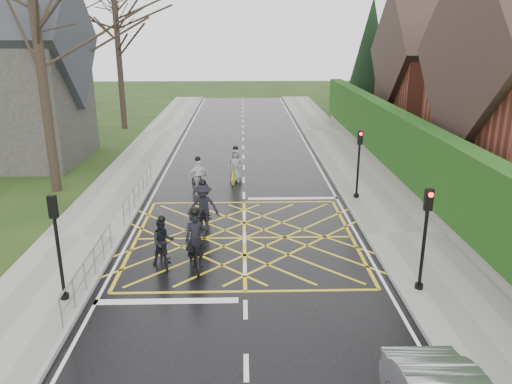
{
  "coord_description": "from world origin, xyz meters",
  "views": [
    {
      "loc": [
        -0.04,
        -17.11,
        7.37
      ],
      "look_at": [
        0.47,
        1.53,
        1.3
      ],
      "focal_mm": 35.0,
      "sensor_mm": 36.0,
      "label": 1
    }
  ],
  "objects_px": {
    "cyclist_mid": "(203,212)",
    "cyclist_lead": "(236,169)",
    "cyclist_rear": "(196,248)",
    "cyclist_front": "(198,181)",
    "cyclist_back": "(163,246)"
  },
  "relations": [
    {
      "from": "cyclist_mid",
      "to": "cyclist_lead",
      "type": "xyz_separation_m",
      "value": [
        1.16,
        6.43,
        -0.1
      ]
    },
    {
      "from": "cyclist_rear",
      "to": "cyclist_mid",
      "type": "distance_m",
      "value": 3.17
    },
    {
      "from": "cyclist_mid",
      "to": "cyclist_front",
      "type": "height_order",
      "value": "cyclist_mid"
    },
    {
      "from": "cyclist_rear",
      "to": "cyclist_front",
      "type": "distance_m",
      "value": 7.59
    },
    {
      "from": "cyclist_rear",
      "to": "cyclist_back",
      "type": "height_order",
      "value": "cyclist_rear"
    },
    {
      "from": "cyclist_back",
      "to": "cyclist_front",
      "type": "xyz_separation_m",
      "value": [
        0.55,
        7.35,
        0.03
      ]
    },
    {
      "from": "cyclist_front",
      "to": "cyclist_lead",
      "type": "xyz_separation_m",
      "value": [
        1.72,
        2.03,
        -0.03
      ]
    },
    {
      "from": "cyclist_back",
      "to": "cyclist_mid",
      "type": "relative_size",
      "value": 0.81
    },
    {
      "from": "cyclist_rear",
      "to": "cyclist_lead",
      "type": "distance_m",
      "value": 9.68
    },
    {
      "from": "cyclist_rear",
      "to": "cyclist_back",
      "type": "distance_m",
      "value": 1.11
    },
    {
      "from": "cyclist_rear",
      "to": "cyclist_front",
      "type": "relative_size",
      "value": 1.17
    },
    {
      "from": "cyclist_back",
      "to": "cyclist_lead",
      "type": "xyz_separation_m",
      "value": [
        2.27,
        9.38,
        -0.0
      ]
    },
    {
      "from": "cyclist_front",
      "to": "cyclist_lead",
      "type": "distance_m",
      "value": 2.66
    },
    {
      "from": "cyclist_back",
      "to": "cyclist_lead",
      "type": "distance_m",
      "value": 9.65
    },
    {
      "from": "cyclist_front",
      "to": "cyclist_lead",
      "type": "relative_size",
      "value": 0.95
    }
  ]
}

